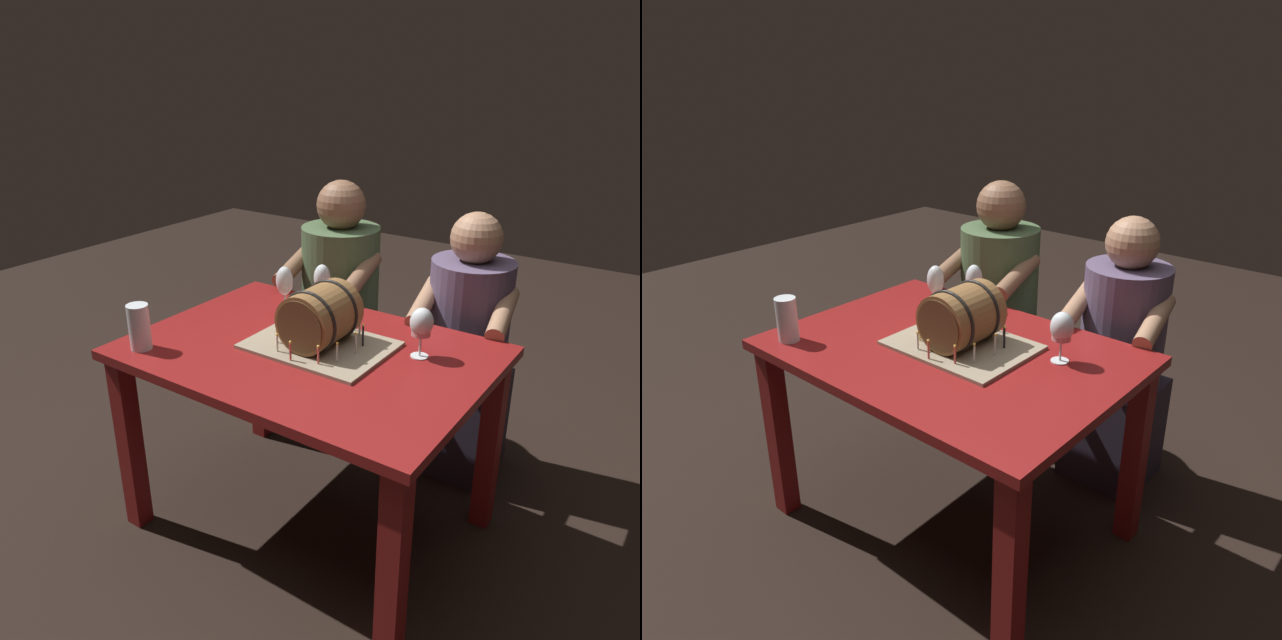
% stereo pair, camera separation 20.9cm
% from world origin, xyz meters
% --- Properties ---
extents(ground_plane, '(8.00, 8.00, 0.00)m').
position_xyz_m(ground_plane, '(0.00, 0.00, 0.00)').
color(ground_plane, black).
extents(dining_table, '(1.22, 0.87, 0.74)m').
position_xyz_m(dining_table, '(0.00, 0.00, 0.62)').
color(dining_table, maroon).
rests_on(dining_table, ground).
extents(barrel_cake, '(0.47, 0.36, 0.23)m').
position_xyz_m(barrel_cake, '(0.02, 0.03, 0.84)').
color(barrel_cake, gray).
rests_on(barrel_cake, dining_table).
extents(wine_glass_rose, '(0.08, 0.08, 0.17)m').
position_xyz_m(wine_glass_rose, '(0.34, 0.16, 0.86)').
color(wine_glass_rose, white).
rests_on(wine_glass_rose, dining_table).
extents(wine_glass_empty, '(0.07, 0.07, 0.19)m').
position_xyz_m(wine_glass_empty, '(-0.27, 0.21, 0.87)').
color(wine_glass_empty, white).
rests_on(wine_glass_empty, dining_table).
extents(wine_glass_amber, '(0.07, 0.07, 0.18)m').
position_xyz_m(wine_glass_amber, '(-0.18, 0.34, 0.86)').
color(wine_glass_amber, white).
rests_on(wine_glass_amber, dining_table).
extents(beer_pint, '(0.07, 0.07, 0.16)m').
position_xyz_m(beer_pint, '(-0.48, -0.32, 0.81)').
color(beer_pint, white).
rests_on(beer_pint, dining_table).
extents(person_seated_left, '(0.43, 0.51, 1.19)m').
position_xyz_m(person_seated_left, '(-0.31, 0.67, 0.56)').
color(person_seated_left, '#2A3A24').
rests_on(person_seated_left, ground).
extents(person_seated_right, '(0.42, 0.50, 1.13)m').
position_xyz_m(person_seated_right, '(0.31, 0.67, 0.52)').
color(person_seated_right, '#372D40').
rests_on(person_seated_right, ground).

